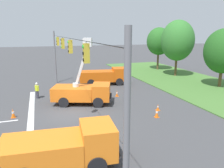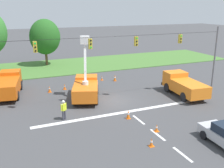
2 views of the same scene
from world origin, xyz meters
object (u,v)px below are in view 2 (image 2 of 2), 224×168
object	(u,v)px
utility_truck_bucket_lift	(86,87)
road_worker	(64,109)
traffic_cone_mid_right	(102,78)
utility_truck_support_far	(9,84)
traffic_cone_foreground_left	(115,78)
traffic_cone_lane_edge_b	(151,142)
traffic_cone_lane_edge_a	(49,89)
traffic_cone_near_bucket	(157,128)
tree_centre	(45,37)
traffic_cone_foreground_right	(65,87)
utility_truck_support_near	(184,85)
traffic_cone_mid_left	(128,114)

from	to	relation	value
utility_truck_bucket_lift	road_worker	distance (m)	5.53
traffic_cone_mid_right	utility_truck_bucket_lift	bearing A→B (deg)	-123.97
traffic_cone_mid_right	utility_truck_support_far	bearing A→B (deg)	-171.97
traffic_cone_foreground_left	traffic_cone_lane_edge_b	bearing A→B (deg)	-105.20
utility_truck_support_far	traffic_cone_lane_edge_a	xyz separation A→B (m)	(4.23, -0.78, -0.83)
road_worker	traffic_cone_near_bucket	size ratio (longest dim) A/B	2.91
traffic_cone_mid_right	traffic_cone_lane_edge_b	size ratio (longest dim) A/B	0.96
road_worker	tree_centre	bearing A→B (deg)	83.88
traffic_cone_foreground_right	traffic_cone_near_bucket	distance (m)	14.10
road_worker	traffic_cone_lane_edge_b	xyz separation A→B (m)	(4.53, -6.85, -0.69)
utility_truck_bucket_lift	utility_truck_support_far	size ratio (longest dim) A/B	0.93
traffic_cone_foreground_right	traffic_cone_lane_edge_b	bearing A→B (deg)	-80.78
utility_truck_support_near	traffic_cone_mid_right	bearing A→B (deg)	123.29
traffic_cone_foreground_right	traffic_cone_mid_left	distance (m)	10.90
traffic_cone_foreground_left	traffic_cone_lane_edge_b	distance (m)	16.98
traffic_cone_near_bucket	traffic_cone_foreground_right	bearing A→B (deg)	106.71
traffic_cone_foreground_right	traffic_cone_near_bucket	bearing A→B (deg)	-73.29
utility_truck_bucket_lift	road_worker	bearing A→B (deg)	-127.80
utility_truck_support_near	road_worker	size ratio (longest dim) A/B	3.52
utility_truck_support_near	traffic_cone_lane_edge_a	world-z (taller)	utility_truck_support_near
traffic_cone_mid_right	traffic_cone_lane_edge_b	distance (m)	17.61
traffic_cone_foreground_left	utility_truck_bucket_lift	bearing A→B (deg)	-137.27
traffic_cone_foreground_left	traffic_cone_lane_edge_a	xyz separation A→B (m)	(-8.76, -1.44, -0.02)
utility_truck_support_near	traffic_cone_lane_edge_a	distance (m)	14.98
traffic_cone_mid_left	utility_truck_support_near	bearing A→B (deg)	21.38
utility_truck_support_near	traffic_cone_foreground_left	size ratio (longest dim) A/B	7.56
traffic_cone_near_bucket	traffic_cone_mid_left	bearing A→B (deg)	106.76
tree_centre	traffic_cone_mid_right	world-z (taller)	tree_centre
traffic_cone_mid_left	traffic_cone_mid_right	size ratio (longest dim) A/B	1.33
traffic_cone_foreground_right	traffic_cone_mid_left	xyz separation A→B (m)	(3.13, -10.44, 0.07)
traffic_cone_foreground_right	road_worker	bearing A→B (deg)	-103.58
traffic_cone_near_bucket	traffic_cone_lane_edge_b	size ratio (longest dim) A/B	0.96
utility_truck_bucket_lift	traffic_cone_mid_left	bearing A→B (deg)	-74.24
road_worker	utility_truck_support_far	bearing A→B (deg)	114.34
tree_centre	traffic_cone_lane_edge_a	distance (m)	15.30
traffic_cone_foreground_left	traffic_cone_mid_right	bearing A→B (deg)	146.64
traffic_cone_lane_edge_b	utility_truck_bucket_lift	bearing A→B (deg)	95.83
traffic_cone_lane_edge_b	traffic_cone_mid_left	bearing A→B (deg)	82.47
traffic_cone_foreground_right	traffic_cone_lane_edge_a	size ratio (longest dim) A/B	0.87
tree_centre	utility_truck_support_near	world-z (taller)	tree_centre
utility_truck_support_far	traffic_cone_mid_right	bearing A→B (deg)	8.03
road_worker	traffic_cone_foreground_right	bearing A→B (deg)	76.42
utility_truck_support_near	traffic_cone_lane_edge_b	size ratio (longest dim) A/B	9.79
utility_truck_support_far	traffic_cone_foreground_left	distance (m)	13.04
road_worker	traffic_cone_lane_edge_a	xyz separation A→B (m)	(0.22, 8.09, -0.61)
traffic_cone_mid_left	traffic_cone_near_bucket	bearing A→B (deg)	-73.24
traffic_cone_mid_right	traffic_cone_lane_edge_b	xyz separation A→B (m)	(-2.99, -17.35, 0.01)
tree_centre	road_worker	world-z (taller)	tree_centre
traffic_cone_foreground_left	traffic_cone_mid_left	distance (m)	12.12
traffic_cone_mid_right	traffic_cone_near_bucket	bearing A→B (deg)	-95.21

